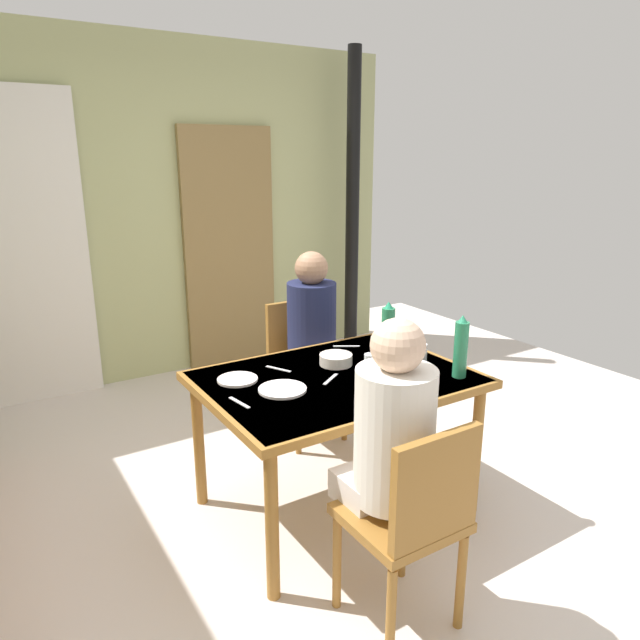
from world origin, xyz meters
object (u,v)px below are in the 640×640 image
(chair_far_diner, at_px, (302,361))
(person_near_diner, at_px, (392,431))
(water_bottle_green_near, at_px, (461,348))
(dining_table, at_px, (336,390))
(water_bottle_green_far, at_px, (388,332))
(person_far_diner, at_px, (313,323))
(serving_bowl_center, at_px, (336,359))
(chair_near_diner, at_px, (413,516))

(chair_far_diner, xyz_separation_m, person_near_diner, (-0.50, -1.52, 0.28))
(water_bottle_green_near, bearing_deg, dining_table, 147.49)
(dining_table, xyz_separation_m, water_bottle_green_near, (0.51, -0.32, 0.22))
(person_near_diner, xyz_separation_m, water_bottle_green_far, (0.58, 0.76, 0.09))
(chair_far_diner, height_order, water_bottle_green_far, water_bottle_green_far)
(water_bottle_green_near, bearing_deg, person_near_diner, -152.80)
(dining_table, distance_m, person_far_diner, 0.76)
(chair_far_diner, xyz_separation_m, water_bottle_green_near, (0.22, -1.15, 0.38))
(water_bottle_green_far, relative_size, serving_bowl_center, 1.84)
(dining_table, bearing_deg, chair_far_diner, 70.80)
(chair_far_diner, bearing_deg, person_near_diner, 71.76)
(chair_far_diner, relative_size, person_near_diner, 1.13)
(person_near_diner, xyz_separation_m, serving_bowl_center, (0.30, 0.83, -0.03))
(dining_table, xyz_separation_m, serving_bowl_center, (0.09, 0.14, 0.10))
(person_far_diner, bearing_deg, dining_table, 67.36)
(dining_table, height_order, water_bottle_green_near, water_bottle_green_near)
(person_far_diner, height_order, water_bottle_green_near, person_far_diner)
(chair_near_diner, relative_size, water_bottle_green_far, 2.78)
(person_near_diner, relative_size, serving_bowl_center, 4.53)
(chair_near_diner, xyz_separation_m, person_far_diner, (0.50, 1.52, 0.28))
(dining_table, distance_m, chair_far_diner, 0.89)
(person_near_diner, xyz_separation_m, water_bottle_green_near, (0.72, 0.37, 0.09))
(chair_near_diner, height_order, chair_far_diner, same)
(chair_far_diner, distance_m, person_far_diner, 0.31)
(water_bottle_green_near, bearing_deg, chair_near_diner, -144.86)
(dining_table, bearing_deg, water_bottle_green_near, -32.51)
(person_far_diner, bearing_deg, water_bottle_green_far, 97.43)
(water_bottle_green_far, height_order, serving_bowl_center, water_bottle_green_far)
(chair_far_diner, relative_size, person_far_diner, 1.13)
(chair_far_diner, height_order, person_far_diner, person_far_diner)
(dining_table, xyz_separation_m, person_near_diner, (-0.21, -0.69, 0.13))
(chair_far_diner, bearing_deg, serving_bowl_center, 73.92)
(person_near_diner, bearing_deg, dining_table, 72.92)
(person_near_diner, xyz_separation_m, person_far_diner, (0.50, 1.38, 0.00))
(person_far_diner, bearing_deg, chair_far_diner, -90.00)
(chair_far_diner, distance_m, water_bottle_green_far, 0.85)
(chair_near_diner, xyz_separation_m, person_near_diner, (0.00, 0.14, 0.28))
(water_bottle_green_near, distance_m, serving_bowl_center, 0.63)
(water_bottle_green_far, bearing_deg, person_near_diner, -127.47)
(chair_near_diner, relative_size, water_bottle_green_near, 2.79)
(person_far_diner, distance_m, water_bottle_green_near, 1.04)
(serving_bowl_center, bearing_deg, water_bottle_green_near, -47.97)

